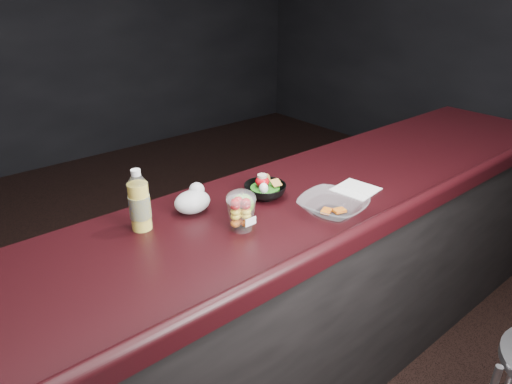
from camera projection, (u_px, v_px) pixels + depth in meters
counter at (252, 321)px, 1.92m from camera, size 4.06×0.71×1.02m
lemonade_bottle at (140, 205)px, 1.57m from camera, size 0.07×0.07×0.22m
fruit_cup at (241, 210)px, 1.58m from camera, size 0.11×0.11×0.15m
green_apple at (242, 204)px, 1.69m from camera, size 0.09×0.09×0.09m
plastic_bag at (193, 200)px, 1.71m from camera, size 0.14×0.12×0.10m
snack_bowl at (265, 190)px, 1.83m from camera, size 0.22×0.22×0.09m
takeout_bowl at (333, 206)px, 1.70m from camera, size 0.30×0.30×0.06m
paper_napkin at (356, 189)px, 1.90m from camera, size 0.18×0.18×0.00m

